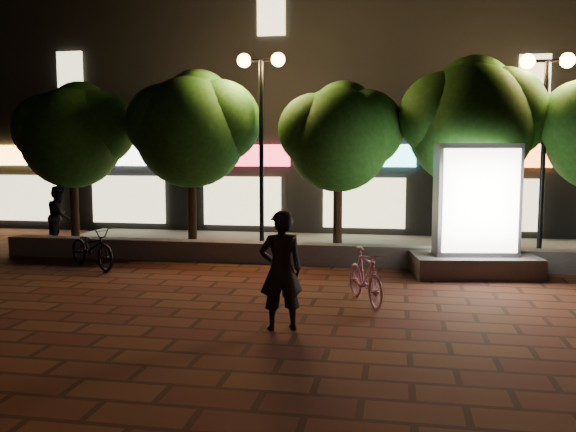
% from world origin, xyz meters
% --- Properties ---
extents(ground, '(80.00, 80.00, 0.00)m').
position_xyz_m(ground, '(0.00, 0.00, 0.00)').
color(ground, '#502819').
rests_on(ground, ground).
extents(retaining_wall, '(16.00, 0.45, 0.50)m').
position_xyz_m(retaining_wall, '(0.00, 4.00, 0.25)').
color(retaining_wall, slate).
rests_on(retaining_wall, ground).
extents(sidewalk, '(16.00, 5.00, 0.08)m').
position_xyz_m(sidewalk, '(0.00, 6.50, 0.04)').
color(sidewalk, slate).
rests_on(sidewalk, ground).
extents(building_block, '(28.00, 8.12, 11.30)m').
position_xyz_m(building_block, '(-0.01, 12.99, 5.00)').
color(building_block, black).
rests_on(building_block, ground).
extents(tree_far_left, '(3.36, 2.80, 4.63)m').
position_xyz_m(tree_far_left, '(-6.95, 5.46, 3.29)').
color(tree_far_left, black).
rests_on(tree_far_left, sidewalk).
extents(tree_left, '(3.60, 3.00, 4.89)m').
position_xyz_m(tree_left, '(-3.45, 5.46, 3.44)').
color(tree_left, black).
rests_on(tree_left, sidewalk).
extents(tree_mid, '(3.24, 2.70, 4.50)m').
position_xyz_m(tree_mid, '(0.55, 5.46, 3.22)').
color(tree_mid, black).
rests_on(tree_mid, sidewalk).
extents(tree_right, '(3.72, 3.10, 5.07)m').
position_xyz_m(tree_right, '(3.86, 5.46, 3.57)').
color(tree_right, black).
rests_on(tree_right, sidewalk).
extents(street_lamp_left, '(1.26, 0.36, 5.18)m').
position_xyz_m(street_lamp_left, '(-1.50, 5.20, 4.03)').
color(street_lamp_left, black).
rests_on(street_lamp_left, sidewalk).
extents(street_lamp_right, '(1.26, 0.36, 4.98)m').
position_xyz_m(street_lamp_right, '(5.50, 5.20, 3.89)').
color(street_lamp_right, black).
rests_on(street_lamp_right, sidewalk).
extents(ad_kiosk, '(2.86, 1.74, 2.90)m').
position_xyz_m(ad_kiosk, '(3.74, 3.32, 1.17)').
color(ad_kiosk, slate).
rests_on(ad_kiosk, ground).
extents(scooter_pink, '(1.08, 1.70, 0.99)m').
position_xyz_m(scooter_pink, '(1.48, 0.37, 0.50)').
color(scooter_pink, '#E38EC8').
rests_on(scooter_pink, ground).
extents(rider, '(0.79, 0.67, 1.85)m').
position_xyz_m(rider, '(0.30, -1.48, 0.93)').
color(rider, black).
rests_on(rider, ground).
extents(scooter_parked, '(1.95, 1.62, 1.00)m').
position_xyz_m(scooter_parked, '(-4.99, 2.58, 0.50)').
color(scooter_parked, black).
rests_on(scooter_parked, ground).
extents(pedestrian, '(0.86, 0.98, 1.69)m').
position_xyz_m(pedestrian, '(-7.33, 5.16, 0.93)').
color(pedestrian, black).
rests_on(pedestrian, sidewalk).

